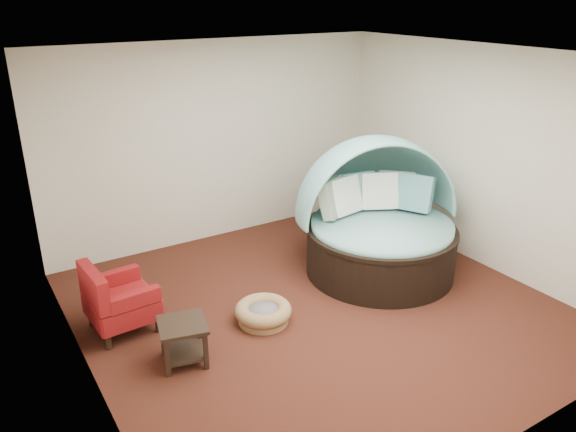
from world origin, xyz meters
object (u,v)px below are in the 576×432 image
canopy_daybed (379,211)px  side_table (183,337)px  pet_basket (263,312)px  red_armchair (117,300)px

canopy_daybed → side_table: 2.99m
pet_basket → red_armchair: size_ratio=0.96×
red_armchair → side_table: red_armchair is taller
red_armchair → side_table: 0.96m
pet_basket → red_armchair: red_armchair is taller
side_table → canopy_daybed: bearing=10.8°
canopy_daybed → pet_basket: (-1.89, -0.34, -0.69)m
pet_basket → side_table: 1.04m
canopy_daybed → side_table: (-2.89, -0.55, -0.53)m
canopy_daybed → side_table: bearing=-151.8°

